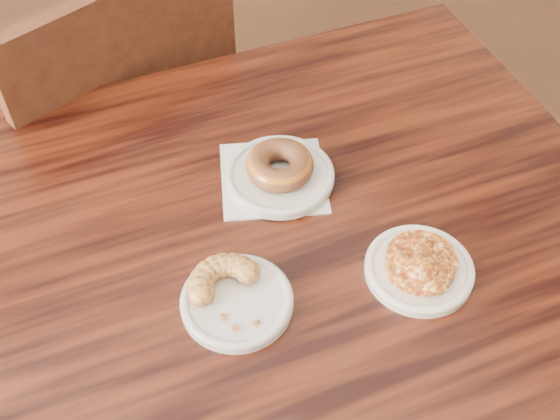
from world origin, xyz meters
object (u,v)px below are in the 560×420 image
apple_fritter (421,260)px  cruller_fragment (236,293)px  cafe_table (308,389)px  glazed_donut (280,165)px  chair_far (96,132)px

apple_fritter → cruller_fragment: same height
cafe_table → apple_fritter: (0.10, -0.08, 0.40)m
cafe_table → glazed_donut: 0.44m
cafe_table → cruller_fragment: cruller_fragment is taller
chair_far → glazed_donut: (0.13, -0.57, 0.33)m
cafe_table → glazed_donut: glazed_donut is taller
cafe_table → cruller_fragment: size_ratio=8.53×
cafe_table → chair_far: 0.73m
chair_far → apple_fritter: 0.89m
cafe_table → apple_fritter: apple_fritter is taller
glazed_donut → cruller_fragment: 0.22m
chair_far → apple_fritter: chair_far is taller
glazed_donut → cruller_fragment: size_ratio=0.90×
chair_far → apple_fritter: (0.21, -0.80, 0.33)m
cruller_fragment → chair_far: bearing=88.3°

